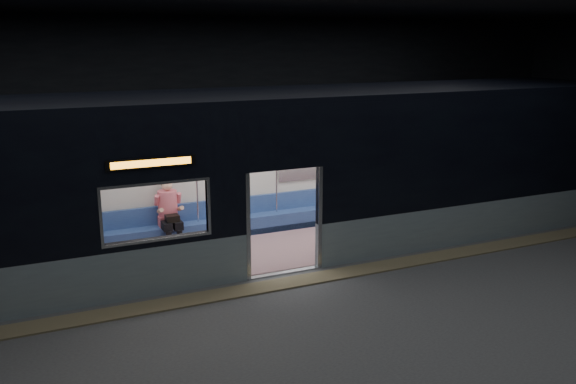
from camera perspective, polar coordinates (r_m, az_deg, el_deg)
station_floor at (r=10.98m, az=1.90°, el=-9.47°), size 24.00×14.00×0.01m
station_envelope at (r=10.09m, az=2.07°, el=9.99°), size 24.00×14.00×5.00m
tactile_strip at (r=11.43m, az=0.67°, el=-8.38°), size 22.80×0.50×0.03m
metro_car at (r=12.65m, az=-3.12°, el=2.50°), size 18.00×3.04×3.35m
passenger at (r=13.36m, az=-11.10°, el=-1.56°), size 0.48×0.78×1.47m
handbag at (r=13.17m, az=-10.78°, el=-2.43°), size 0.33×0.30×0.14m
transit_map at (r=14.56m, az=1.19°, el=2.61°), size 1.04×0.03×0.68m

